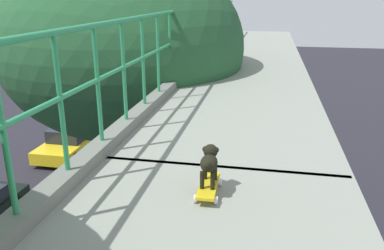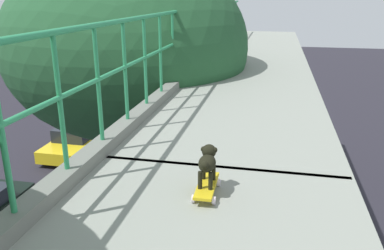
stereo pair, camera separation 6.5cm
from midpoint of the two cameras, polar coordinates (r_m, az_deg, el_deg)
name	(u,v)px [view 1 (the left image)]	position (r m, az deg, el deg)	size (l,w,h in m)	color
car_green_fifth	(112,177)	(15.99, -11.74, -7.37)	(1.75, 4.20, 1.36)	#246538
car_yellow_cab_sixth	(71,140)	(20.27, -17.30, -2.15)	(1.98, 4.26, 1.52)	yellow
city_bus	(149,66)	(33.74, -6.38, 8.57)	(2.60, 11.71, 3.08)	#AE181E
roadside_tree_mid	(123,48)	(9.41, -10.22, 11.01)	(5.60, 5.60, 8.54)	brown
toy_skateboard	(208,186)	(3.31, 1.85, -8.91)	(0.20, 0.50, 0.09)	gold
small_dog	(209,161)	(3.24, 1.96, -5.26)	(0.15, 0.34, 0.31)	black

